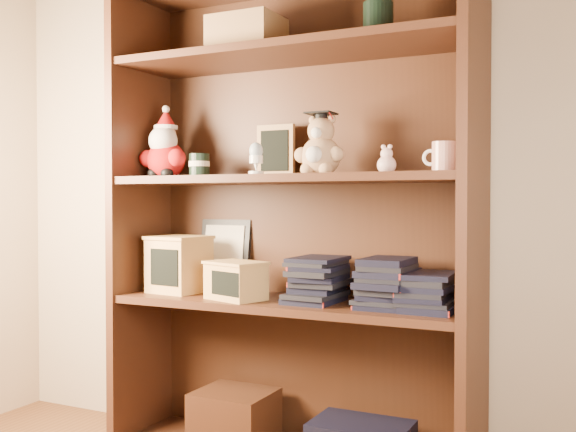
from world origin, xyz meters
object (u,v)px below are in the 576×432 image
at_px(grad_teddy_bear, 320,150).
at_px(treats_box, 179,264).
at_px(bookcase, 294,228).
at_px(teacher_mug, 444,157).

bearing_deg(grad_teddy_bear, treats_box, 179.45).
bearing_deg(bookcase, treats_box, -173.01).
bearing_deg(grad_teddy_bear, teacher_mug, 0.91).
relative_size(grad_teddy_bear, treats_box, 1.01).
relative_size(bookcase, treats_box, 8.04).
xyz_separation_m(bookcase, teacher_mug, (0.50, -0.05, 0.22)).
distance_m(bookcase, teacher_mug, 0.55).
height_order(grad_teddy_bear, treats_box, grad_teddy_bear).
bearing_deg(treats_box, teacher_mug, 0.05).
relative_size(grad_teddy_bear, teacher_mug, 2.00).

